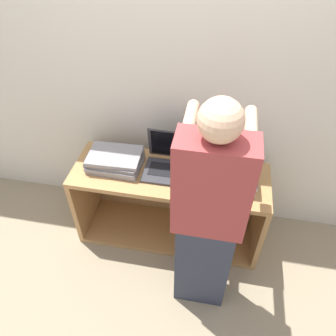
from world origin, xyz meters
name	(u,v)px	position (x,y,z in m)	size (l,w,h in m)	color
ground_plane	(164,255)	(0.00, 0.00, 0.00)	(12.00, 12.00, 0.00)	gray
wall_back	(179,83)	(0.00, 0.59, 1.20)	(8.00, 0.05, 2.40)	beige
cart	(171,198)	(0.00, 0.31, 0.34)	(1.42, 0.49, 0.67)	#A87A47
laptop_open	(171,163)	(0.00, 0.29, 0.73)	(0.37, 0.30, 0.28)	#333338
laptop_stack_left	(115,160)	(-0.40, 0.25, 0.73)	(0.39, 0.28, 0.11)	gray
laptop_stack_right	(228,172)	(0.40, 0.24, 0.76)	(0.39, 0.28, 0.17)	#B7B7BC
person	(208,220)	(0.31, -0.23, 0.80)	(0.40, 0.52, 1.59)	#2D3342
inventory_tag	(229,169)	(0.40, 0.18, 0.84)	(0.06, 0.02, 0.01)	red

